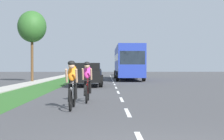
{
  "coord_description": "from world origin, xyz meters",
  "views": [
    {
      "loc": [
        -0.65,
        -4.14,
        1.39
      ],
      "look_at": [
        -0.21,
        19.63,
        1.13
      ],
      "focal_mm": 50.4,
      "sensor_mm": 36.0,
      "label": 1
    }
  ],
  "objects_px": {
    "suv_dark_green": "(122,69)",
    "bus_blue": "(128,61)",
    "street_tree_near": "(32,27)",
    "cyclist_trailing": "(87,81)",
    "pickup_black": "(87,74)",
    "cyclist_lead": "(72,84)"
  },
  "relations": [
    {
      "from": "cyclist_lead",
      "to": "pickup_black",
      "type": "distance_m",
      "value": 12.25
    },
    {
      "from": "bus_blue",
      "to": "suv_dark_green",
      "type": "bearing_deg",
      "value": 89.03
    },
    {
      "from": "cyclist_trailing",
      "to": "street_tree_near",
      "type": "xyz_separation_m",
      "value": [
        -6.04,
        16.54,
        4.2
      ]
    },
    {
      "from": "cyclist_lead",
      "to": "bus_blue",
      "type": "xyz_separation_m",
      "value": [
        3.43,
        23.27,
        1.17
      ]
    },
    {
      "from": "cyclist_trailing",
      "to": "suv_dark_green",
      "type": "xyz_separation_m",
      "value": [
        3.36,
        39.13,
        0.14
      ]
    },
    {
      "from": "cyclist_lead",
      "to": "cyclist_trailing",
      "type": "distance_m",
      "value": 2.11
    },
    {
      "from": "cyclist_trailing",
      "to": "bus_blue",
      "type": "distance_m",
      "value": 21.44
    },
    {
      "from": "suv_dark_green",
      "to": "bus_blue",
      "type": "bearing_deg",
      "value": -90.97
    },
    {
      "from": "cyclist_lead",
      "to": "bus_blue",
      "type": "relative_size",
      "value": 0.15
    },
    {
      "from": "cyclist_trailing",
      "to": "street_tree_near",
      "type": "bearing_deg",
      "value": 110.06
    },
    {
      "from": "suv_dark_green",
      "to": "street_tree_near",
      "type": "bearing_deg",
      "value": -112.6
    },
    {
      "from": "bus_blue",
      "to": "pickup_black",
      "type": "bearing_deg",
      "value": -108.41
    },
    {
      "from": "pickup_black",
      "to": "street_tree_near",
      "type": "xyz_separation_m",
      "value": [
        -5.43,
        6.38,
        4.19
      ]
    },
    {
      "from": "cyclist_trailing",
      "to": "bus_blue",
      "type": "bearing_deg",
      "value": 81.78
    },
    {
      "from": "bus_blue",
      "to": "street_tree_near",
      "type": "xyz_separation_m",
      "value": [
        -9.1,
        -4.64,
        3.04
      ]
    },
    {
      "from": "cyclist_trailing",
      "to": "street_tree_near",
      "type": "relative_size",
      "value": 0.27
    },
    {
      "from": "cyclist_trailing",
      "to": "street_tree_near",
      "type": "distance_m",
      "value": 18.11
    },
    {
      "from": "cyclist_trailing",
      "to": "pickup_black",
      "type": "relative_size",
      "value": 0.34
    },
    {
      "from": "cyclist_lead",
      "to": "suv_dark_green",
      "type": "distance_m",
      "value": 41.38
    },
    {
      "from": "suv_dark_green",
      "to": "street_tree_near",
      "type": "relative_size",
      "value": 0.72
    },
    {
      "from": "cyclist_trailing",
      "to": "suv_dark_green",
      "type": "relative_size",
      "value": 0.37
    },
    {
      "from": "pickup_black",
      "to": "street_tree_near",
      "type": "distance_m",
      "value": 9.37
    }
  ]
}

